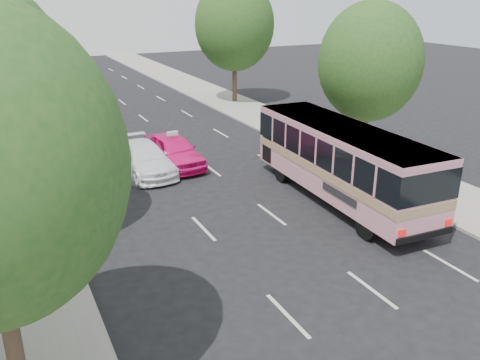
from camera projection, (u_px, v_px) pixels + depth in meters
ground at (306, 266)px, 16.28m from camera, size 120.00×120.00×0.00m
sidewalk_right at (252, 112)px, 36.58m from camera, size 4.00×90.00×0.12m
tree_right_near at (372, 58)px, 24.76m from camera, size 5.10×5.10×7.95m
tree_right_far at (236, 21)px, 38.01m from camera, size 6.00×6.00×9.35m
pink_bus at (341, 156)px, 20.70m from camera, size 2.95×10.06×3.18m
pink_taxi at (173, 151)px, 25.34m from camera, size 2.25×4.83×1.60m
white_pickup at (144, 158)px, 24.42m from camera, size 2.27×5.06×1.44m
tour_coach_front at (30, 102)px, 29.09m from camera, size 4.23×12.89×3.79m
tour_coach_rear at (34, 67)px, 43.80m from camera, size 3.25×11.82×3.50m
taxi_roof_sign at (172, 133)px, 25.03m from camera, size 0.56×0.22×0.18m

